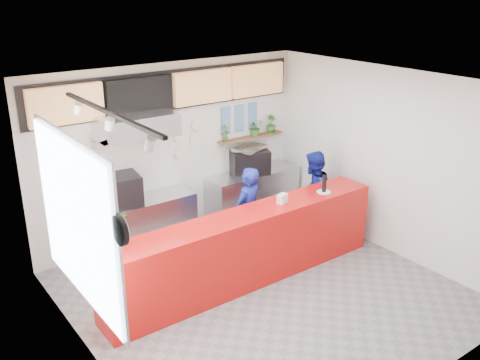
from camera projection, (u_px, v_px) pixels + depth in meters
floor at (263, 293)px, 7.69m from camera, size 5.00×5.00×0.00m
ceiling at (267, 85)px, 6.64m from camera, size 5.00×5.00×0.00m
wall_back at (172, 151)px, 9.05m from camera, size 5.00×0.00×5.00m
wall_left at (85, 248)px, 5.78m from camera, size 0.00×5.00×5.00m
wall_right at (386, 161)px, 8.56m from camera, size 0.00×5.00×5.00m
service_counter at (247, 248)px, 7.80m from camera, size 4.50×0.60×1.10m
cream_band at (170, 87)px, 8.66m from camera, size 5.00×0.02×0.80m
prep_bench at (142, 226)px, 8.75m from camera, size 1.80×0.60×0.90m
panini_oven at (122, 190)px, 8.34m from camera, size 0.62×0.62×0.49m
extraction_hood at (136, 125)px, 8.11m from camera, size 1.20×0.70×0.35m
hood_lip at (137, 138)px, 8.18m from camera, size 1.20×0.69×0.31m
right_bench at (253, 194)px, 10.03m from camera, size 1.80×0.60×0.90m
espresso_machine at (250, 161)px, 9.75m from camera, size 0.81×0.70×0.43m
espresso_tray at (250, 148)px, 9.66m from camera, size 0.71×0.60×0.06m
herb_shelf at (251, 137)px, 9.87m from camera, size 1.40×0.18×0.04m
menu_board_far_left at (66, 105)px, 7.62m from camera, size 1.10×0.10×0.55m
menu_board_mid_left at (140, 95)px, 8.27m from camera, size 1.10×0.10×0.55m
menu_board_mid_right at (203, 87)px, 8.91m from camera, size 1.10×0.10×0.55m
menu_board_far_right at (258, 80)px, 9.56m from camera, size 1.10×0.10×0.55m
soffit at (171, 90)px, 8.65m from camera, size 4.80×0.04×0.65m
window_pane at (76, 221)px, 5.95m from camera, size 0.04×2.20×1.90m
window_frame at (78, 221)px, 5.96m from camera, size 0.03×2.30×2.00m
wall_clock_rim at (120, 230)px, 4.93m from camera, size 0.05×0.30×0.30m
wall_clock_face at (123, 230)px, 4.94m from camera, size 0.02×0.26×0.26m
track_rail at (109, 112)px, 5.49m from camera, size 0.05×2.40×0.04m
dec_plate_a at (180, 136)px, 9.02m from camera, size 0.24×0.03×0.24m
dec_plate_b at (196, 139)px, 9.23m from camera, size 0.24×0.03×0.24m
dec_plate_c at (181, 153)px, 9.13m from camera, size 0.24×0.03×0.24m
dec_plate_d at (198, 124)px, 9.17m from camera, size 0.24×0.03×0.24m
photo_frame_a at (226, 114)px, 9.47m from camera, size 0.20×0.02×0.25m
photo_frame_b at (239, 111)px, 9.64m from camera, size 0.20×0.02×0.25m
photo_frame_c at (253, 109)px, 9.81m from camera, size 0.20×0.02×0.25m
photo_frame_d at (226, 127)px, 9.56m from camera, size 0.20×0.02×0.25m
photo_frame_e at (239, 125)px, 9.73m from camera, size 0.20×0.02×0.25m
photo_frame_f at (252, 122)px, 9.89m from camera, size 0.20×0.02×0.25m
staff_center at (248, 213)px, 8.49m from camera, size 0.63×0.51×1.51m
staff_right at (313, 194)px, 9.20m from camera, size 0.93×0.86×1.52m
herb_a at (225, 133)px, 9.48m from camera, size 0.19×0.16×0.30m
herb_c at (255, 127)px, 9.86m from camera, size 0.28×0.25×0.31m
herb_d at (271, 124)px, 10.07m from camera, size 0.19×0.17×0.33m
glass_vase at (116, 246)px, 6.44m from camera, size 0.22×0.22×0.21m
basil_vase at (114, 224)px, 6.34m from camera, size 0.34×0.30×0.36m
napkin_holder at (282, 199)px, 7.95m from camera, size 0.18×0.14×0.14m
white_plate at (324, 192)px, 8.37m from camera, size 0.26×0.26×0.02m
pepper_mill at (324, 183)px, 8.32m from camera, size 0.07×0.07×0.27m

